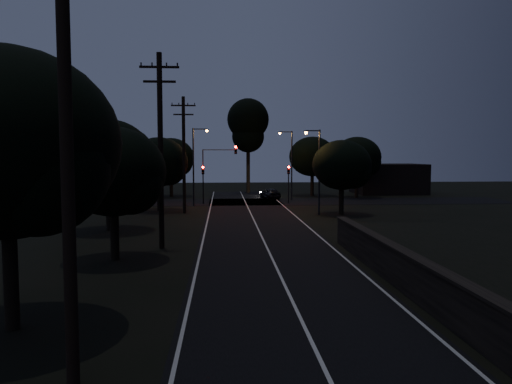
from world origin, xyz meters
TOP-DOWN VIEW (x-y plane):
  - ground at (0.00, 0.00)m, footprint 160.00×160.00m
  - road_surface at (0.00, 31.12)m, footprint 60.00×70.00m
  - utility_pole_near at (-6.00, -2.00)m, footprint 2.20×0.30m
  - utility_pole_mid at (-6.00, 15.00)m, footprint 2.20×0.30m
  - utility_pole_far at (-6.00, 32.00)m, footprint 2.20×0.30m
  - tree_left_a at (-8.76, 1.86)m, footprint 6.79×6.79m
  - tree_left_b at (-7.81, 11.89)m, footprint 5.31×5.31m
  - tree_left_c at (-10.28, 21.88)m, footprint 6.17×6.17m
  - tree_left_d at (-8.31, 33.89)m, footprint 5.47×5.47m
  - tree_far_nw at (-8.79, 49.88)m, footprint 5.82×5.82m
  - tree_far_w at (-13.76, 45.86)m, footprint 6.68×6.68m
  - tree_far_ne at (9.21, 49.88)m, footprint 6.00×6.00m
  - tree_far_e at (14.21, 46.88)m, footprint 5.89×5.89m
  - tree_right_a at (8.18, 29.89)m, footprint 5.20×5.20m
  - tall_pine at (1.00, 55.00)m, footprint 5.68×5.68m
  - building_left at (-20.00, 52.00)m, footprint 10.00×8.00m
  - building_right at (20.00, 53.00)m, footprint 9.00×7.00m
  - signal_left at (-4.60, 39.99)m, footprint 0.28×0.35m
  - signal_right at (4.60, 39.99)m, footprint 0.28×0.35m
  - signal_mast at (-2.91, 39.99)m, footprint 3.70×0.35m
  - streetlight_a at (-5.31, 38.00)m, footprint 1.66×0.26m
  - streetlight_b at (5.31, 44.00)m, footprint 1.66×0.26m
  - streetlight_c at (5.83, 30.00)m, footprint 1.46×0.26m
  - car at (3.20, 46.00)m, footprint 2.45×4.04m

SIDE VIEW (x-z plane):
  - ground at x=0.00m, z-range 0.00..0.00m
  - road_surface at x=0.00m, z-range 0.00..0.03m
  - car at x=3.20m, z-range 0.00..1.29m
  - building_right at x=20.00m, z-range 0.00..4.00m
  - building_left at x=-20.00m, z-range 0.00..4.40m
  - signal_left at x=-4.60m, z-range 0.79..4.89m
  - signal_right at x=4.60m, z-range 0.79..4.89m
  - tree_right_a at x=8.18m, z-range 0.98..7.59m
  - signal_mast at x=-2.91m, z-range 1.21..7.46m
  - streetlight_c at x=5.83m, z-range 0.60..8.10m
  - tree_left_b at x=-7.81m, z-range 1.00..7.75m
  - tree_left_d at x=-8.31m, z-range 1.03..7.97m
  - streetlight_a at x=-5.31m, z-range 0.64..8.64m
  - streetlight_b at x=5.31m, z-range 0.64..8.64m
  - tree_far_nw at x=-8.79m, z-range 1.09..8.46m
  - tree_far_e at x=14.21m, z-range 1.10..8.57m
  - tree_far_ne at x=9.21m, z-range 1.11..8.70m
  - tree_left_c at x=-10.28m, z-range 1.14..8.94m
  - utility_pole_far at x=-6.00m, z-range 0.23..10.73m
  - tree_far_w at x=-13.76m, z-range 1.28..9.80m
  - tree_left_a at x=-8.76m, z-range 1.26..9.85m
  - utility_pole_mid at x=-6.00m, z-range 0.24..11.24m
  - utility_pole_near at x=-6.00m, z-range 0.25..12.25m
  - tall_pine at x=1.00m, z-range 2.84..15.76m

